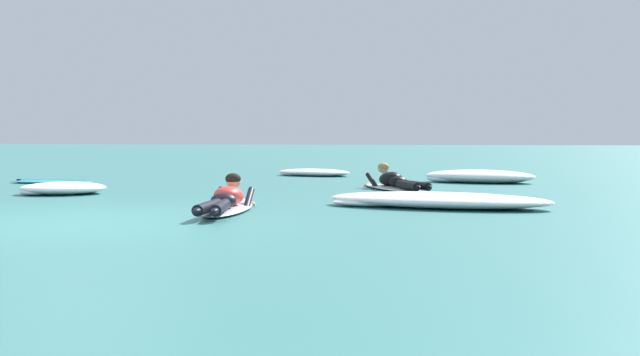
# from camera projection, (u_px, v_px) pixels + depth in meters

# --- Properties ---
(ground_plane) EXTENTS (120.00, 120.00, 0.00)m
(ground_plane) POSITION_uv_depth(u_px,v_px,m) (274.00, 177.00, 18.78)
(ground_plane) COLOR #387A75
(surfer_near) EXTENTS (0.83, 2.70, 0.54)m
(surfer_near) POSITION_uv_depth(u_px,v_px,m) (226.00, 202.00, 10.25)
(surfer_near) COLOR silver
(surfer_near) RESTS_ON ground
(surfer_far) EXTENTS (1.60, 2.57, 0.55)m
(surfer_far) POSITION_uv_depth(u_px,v_px,m) (394.00, 183.00, 14.29)
(surfer_far) COLOR white
(surfer_far) RESTS_ON ground
(drifting_surfboard) EXTENTS (1.86, 0.60, 0.16)m
(drifting_surfboard) POSITION_uv_depth(u_px,v_px,m) (51.00, 182.00, 16.22)
(drifting_surfboard) COLOR #2DB2D1
(drifting_surfboard) RESTS_ON ground
(whitewater_front) EXTENTS (2.07, 1.33, 0.18)m
(whitewater_front) POSITION_uv_depth(u_px,v_px,m) (314.00, 173.00, 19.12)
(whitewater_front) COLOR white
(whitewater_front) RESTS_ON ground
(whitewater_mid_left) EXTENTS (1.75, 1.56, 0.21)m
(whitewater_mid_left) POSITION_uv_depth(u_px,v_px,m) (63.00, 188.00, 13.29)
(whitewater_mid_left) COLOR white
(whitewater_mid_left) RESTS_ON ground
(whitewater_mid_right) EXTENTS (2.52, 1.58, 0.28)m
(whitewater_mid_right) POSITION_uv_depth(u_px,v_px,m) (480.00, 177.00, 16.46)
(whitewater_mid_right) COLOR white
(whitewater_mid_right) RESTS_ON ground
(whitewater_back) EXTENTS (3.30, 1.62, 0.22)m
(whitewater_back) POSITION_uv_depth(u_px,v_px,m) (439.00, 200.00, 10.85)
(whitewater_back) COLOR white
(whitewater_back) RESTS_ON ground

